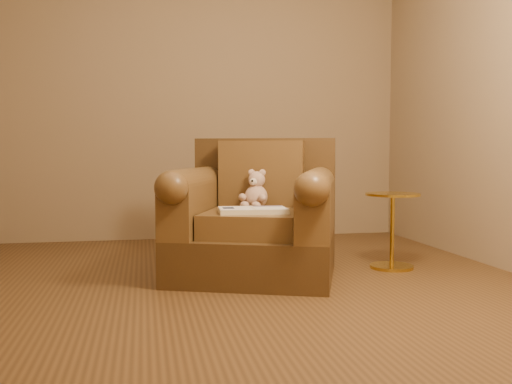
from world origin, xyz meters
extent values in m
plane|color=brown|center=(0.00, 0.00, 0.00)|extent=(4.00, 4.00, 0.00)
cube|color=#927B5A|center=(0.00, 2.00, 1.35)|extent=(4.00, 0.02, 2.70)
cube|color=#473117|center=(0.21, 0.20, 0.15)|extent=(1.33, 1.30, 0.29)
cube|color=#473117|center=(0.37, 0.61, 0.62)|extent=(1.02, 0.47, 0.65)
cube|color=brown|center=(0.20, 0.15, 0.37)|extent=(0.83, 0.90, 0.16)
cube|color=brown|center=(0.32, 0.49, 0.69)|extent=(0.63, 0.37, 0.47)
cube|color=brown|center=(-0.20, 0.30, 0.46)|extent=(0.51, 0.91, 0.33)
cube|color=brown|center=(0.59, 0.00, 0.46)|extent=(0.51, 0.91, 0.33)
cylinder|color=brown|center=(-0.20, 0.30, 0.63)|extent=(0.51, 0.91, 0.21)
cylinder|color=brown|center=(0.59, 0.00, 0.63)|extent=(0.51, 0.91, 0.21)
ellipsoid|color=tan|center=(0.25, 0.34, 0.53)|extent=(0.16, 0.15, 0.17)
sphere|color=tan|center=(0.26, 0.35, 0.65)|extent=(0.12, 0.12, 0.12)
ellipsoid|color=tan|center=(0.23, 0.38, 0.70)|extent=(0.05, 0.03, 0.05)
ellipsoid|color=tan|center=(0.30, 0.33, 0.70)|extent=(0.05, 0.03, 0.05)
ellipsoid|color=beige|center=(0.23, 0.30, 0.64)|extent=(0.06, 0.04, 0.05)
sphere|color=black|center=(0.22, 0.29, 0.64)|extent=(0.02, 0.02, 0.02)
ellipsoid|color=tan|center=(0.15, 0.33, 0.53)|extent=(0.05, 0.11, 0.05)
ellipsoid|color=tan|center=(0.28, 0.24, 0.53)|extent=(0.05, 0.11, 0.05)
ellipsoid|color=tan|center=(0.16, 0.28, 0.48)|extent=(0.06, 0.11, 0.05)
ellipsoid|color=tan|center=(0.23, 0.23, 0.48)|extent=(0.06, 0.11, 0.05)
cube|color=beige|center=(0.17, 0.02, 0.47)|extent=(0.45, 0.29, 0.03)
cube|color=white|center=(0.06, 0.03, 0.48)|extent=(0.23, 0.27, 0.00)
cube|color=white|center=(0.28, 0.01, 0.48)|extent=(0.23, 0.27, 0.00)
cube|color=beige|center=(0.17, 0.02, 0.48)|extent=(0.02, 0.26, 0.00)
cube|color=#0F1638|center=(0.01, 0.03, 0.48)|extent=(0.08, 0.10, 0.00)
cube|color=slate|center=(0.28, 0.11, 0.48)|extent=(0.20, 0.07, 0.00)
cylinder|color=gold|center=(1.24, 0.26, 0.01)|extent=(0.31, 0.31, 0.02)
cylinder|color=gold|center=(1.24, 0.26, 0.27)|extent=(0.03, 0.03, 0.51)
cylinder|color=gold|center=(1.24, 0.26, 0.54)|extent=(0.39, 0.39, 0.02)
cylinder|color=gold|center=(1.24, 0.26, 0.52)|extent=(0.03, 0.03, 0.02)
camera|label=1|loc=(-0.52, -3.55, 0.84)|focal=40.00mm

